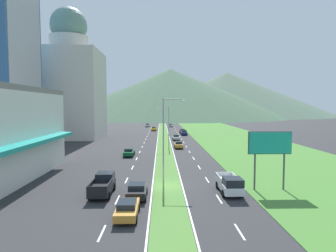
% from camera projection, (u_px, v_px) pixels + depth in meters
% --- Properties ---
extents(ground_plane, '(600.00, 600.00, 0.00)m').
position_uv_depth(ground_plane, '(167.00, 186.00, 33.66)').
color(ground_plane, '#2D2D30').
extents(grass_median, '(3.20, 240.00, 0.06)m').
position_uv_depth(grass_median, '(163.00, 135.00, 93.50)').
color(grass_median, '#518438').
rests_on(grass_median, ground_plane).
extents(grass_verge_right, '(24.00, 240.00, 0.06)m').
position_uv_depth(grass_verge_right, '(226.00, 135.00, 94.00)').
color(grass_verge_right, '#477F33').
rests_on(grass_verge_right, ground_plane).
extents(lane_dash_left_1, '(0.16, 2.80, 0.01)m').
position_uv_depth(lane_dash_left_1, '(102.00, 233.00, 21.12)').
color(lane_dash_left_1, silver).
rests_on(lane_dash_left_1, ground_plane).
extents(lane_dash_left_2, '(0.16, 2.80, 0.01)m').
position_uv_depth(lane_dash_left_2, '(117.00, 200.00, 28.66)').
color(lane_dash_left_2, silver).
rests_on(lane_dash_left_2, ground_plane).
extents(lane_dash_left_3, '(0.16, 2.80, 0.01)m').
position_uv_depth(lane_dash_left_3, '(127.00, 180.00, 36.19)').
color(lane_dash_left_3, silver).
rests_on(lane_dash_left_3, ground_plane).
extents(lane_dash_left_4, '(0.16, 2.80, 0.01)m').
position_uv_depth(lane_dash_left_4, '(132.00, 168.00, 43.72)').
color(lane_dash_left_4, silver).
rests_on(lane_dash_left_4, ground_plane).
extents(lane_dash_left_5, '(0.16, 2.80, 0.01)m').
position_uv_depth(lane_dash_left_5, '(137.00, 159.00, 51.25)').
color(lane_dash_left_5, silver).
rests_on(lane_dash_left_5, ground_plane).
extents(lane_dash_left_6, '(0.16, 2.80, 0.01)m').
position_uv_depth(lane_dash_left_6, '(140.00, 152.00, 58.78)').
color(lane_dash_left_6, silver).
rests_on(lane_dash_left_6, ground_plane).
extents(lane_dash_left_7, '(0.16, 2.80, 0.01)m').
position_uv_depth(lane_dash_left_7, '(142.00, 147.00, 66.31)').
color(lane_dash_left_7, silver).
rests_on(lane_dash_left_7, ground_plane).
extents(lane_dash_left_8, '(0.16, 2.80, 0.01)m').
position_uv_depth(lane_dash_left_8, '(144.00, 143.00, 73.85)').
color(lane_dash_left_8, silver).
rests_on(lane_dash_left_8, ground_plane).
extents(lane_dash_left_9, '(0.16, 2.80, 0.01)m').
position_uv_depth(lane_dash_left_9, '(146.00, 139.00, 81.38)').
color(lane_dash_left_9, silver).
rests_on(lane_dash_left_9, ground_plane).
extents(lane_dash_left_10, '(0.16, 2.80, 0.01)m').
position_uv_depth(lane_dash_left_10, '(147.00, 136.00, 88.91)').
color(lane_dash_left_10, silver).
rests_on(lane_dash_left_10, ground_plane).
extents(lane_dash_left_11, '(0.16, 2.80, 0.01)m').
position_uv_depth(lane_dash_left_11, '(148.00, 134.00, 96.44)').
color(lane_dash_left_11, silver).
rests_on(lane_dash_left_11, ground_plane).
extents(lane_dash_left_12, '(0.16, 2.80, 0.01)m').
position_uv_depth(lane_dash_left_12, '(149.00, 132.00, 103.97)').
color(lane_dash_left_12, silver).
rests_on(lane_dash_left_12, ground_plane).
extents(lane_dash_left_13, '(0.16, 2.80, 0.01)m').
position_uv_depth(lane_dash_left_13, '(150.00, 130.00, 111.50)').
color(lane_dash_left_13, silver).
rests_on(lane_dash_left_13, ground_plane).
extents(lane_dash_left_14, '(0.16, 2.80, 0.01)m').
position_uv_depth(lane_dash_left_14, '(151.00, 129.00, 119.04)').
color(lane_dash_left_14, silver).
rests_on(lane_dash_left_14, ground_plane).
extents(lane_dash_left_15, '(0.16, 2.80, 0.01)m').
position_uv_depth(lane_dash_left_15, '(151.00, 128.00, 126.57)').
color(lane_dash_left_15, silver).
rests_on(lane_dash_left_15, ground_plane).
extents(lane_dash_right_1, '(0.16, 2.80, 0.01)m').
position_uv_depth(lane_dash_right_1, '(240.00, 232.00, 21.37)').
color(lane_dash_right_1, silver).
rests_on(lane_dash_right_1, ground_plane).
extents(lane_dash_right_2, '(0.16, 2.80, 0.01)m').
position_uv_depth(lane_dash_right_2, '(219.00, 199.00, 28.90)').
color(lane_dash_right_2, silver).
rests_on(lane_dash_right_2, ground_plane).
extents(lane_dash_right_3, '(0.16, 2.80, 0.01)m').
position_uv_depth(lane_dash_right_3, '(207.00, 180.00, 36.43)').
color(lane_dash_right_3, silver).
rests_on(lane_dash_right_3, ground_plane).
extents(lane_dash_right_4, '(0.16, 2.80, 0.01)m').
position_uv_depth(lane_dash_right_4, '(199.00, 167.00, 43.96)').
color(lane_dash_right_4, silver).
rests_on(lane_dash_right_4, ground_plane).
extents(lane_dash_right_5, '(0.16, 2.80, 0.01)m').
position_uv_depth(lane_dash_right_5, '(194.00, 158.00, 51.50)').
color(lane_dash_right_5, silver).
rests_on(lane_dash_right_5, ground_plane).
extents(lane_dash_right_6, '(0.16, 2.80, 0.01)m').
position_uv_depth(lane_dash_right_6, '(189.00, 152.00, 59.03)').
color(lane_dash_right_6, silver).
rests_on(lane_dash_right_6, ground_plane).
extents(lane_dash_right_7, '(0.16, 2.80, 0.01)m').
position_uv_depth(lane_dash_right_7, '(186.00, 147.00, 66.56)').
color(lane_dash_right_7, silver).
rests_on(lane_dash_right_7, ground_plane).
extents(lane_dash_right_8, '(0.16, 2.80, 0.01)m').
position_uv_depth(lane_dash_right_8, '(184.00, 142.00, 74.09)').
color(lane_dash_right_8, silver).
rests_on(lane_dash_right_8, ground_plane).
extents(lane_dash_right_9, '(0.16, 2.80, 0.01)m').
position_uv_depth(lane_dash_right_9, '(182.00, 139.00, 81.62)').
color(lane_dash_right_9, silver).
rests_on(lane_dash_right_9, ground_plane).
extents(lane_dash_right_10, '(0.16, 2.80, 0.01)m').
position_uv_depth(lane_dash_right_10, '(180.00, 136.00, 89.15)').
color(lane_dash_right_10, silver).
rests_on(lane_dash_right_10, ground_plane).
extents(lane_dash_right_11, '(0.16, 2.80, 0.01)m').
position_uv_depth(lane_dash_right_11, '(178.00, 134.00, 96.69)').
color(lane_dash_right_11, silver).
rests_on(lane_dash_right_11, ground_plane).
extents(lane_dash_right_12, '(0.16, 2.80, 0.01)m').
position_uv_depth(lane_dash_right_12, '(177.00, 132.00, 104.22)').
color(lane_dash_right_12, silver).
rests_on(lane_dash_right_12, ground_plane).
extents(lane_dash_right_13, '(0.16, 2.80, 0.01)m').
position_uv_depth(lane_dash_right_13, '(176.00, 130.00, 111.75)').
color(lane_dash_right_13, silver).
rests_on(lane_dash_right_13, ground_plane).
extents(lane_dash_right_14, '(0.16, 2.80, 0.01)m').
position_uv_depth(lane_dash_right_14, '(175.00, 129.00, 119.28)').
color(lane_dash_right_14, silver).
rests_on(lane_dash_right_14, ground_plane).
extents(lane_dash_right_15, '(0.16, 2.80, 0.01)m').
position_uv_depth(lane_dash_right_15, '(174.00, 127.00, 126.81)').
color(lane_dash_right_15, silver).
rests_on(lane_dash_right_15, ground_plane).
extents(edge_line_median_left, '(0.16, 240.00, 0.01)m').
position_uv_depth(edge_line_median_left, '(158.00, 135.00, 93.46)').
color(edge_line_median_left, silver).
rests_on(edge_line_median_left, ground_plane).
extents(edge_line_median_right, '(0.16, 240.00, 0.01)m').
position_uv_depth(edge_line_median_right, '(169.00, 135.00, 93.55)').
color(edge_line_median_right, silver).
rests_on(edge_line_median_right, ground_plane).
extents(domed_building, '(17.98, 17.98, 37.96)m').
position_uv_depth(domed_building, '(70.00, 84.00, 84.40)').
color(domed_building, beige).
rests_on(domed_building, ground_plane).
extents(midrise_colored, '(14.19, 14.19, 29.99)m').
position_uv_depth(midrise_colored, '(69.00, 91.00, 103.51)').
color(midrise_colored, silver).
rests_on(midrise_colored, ground_plane).
extents(hill_far_left, '(120.82, 120.82, 27.41)m').
position_uv_depth(hill_far_left, '(121.00, 102.00, 309.60)').
color(hill_far_left, '#516B56').
rests_on(hill_far_left, ground_plane).
extents(hill_far_center, '(199.09, 199.09, 42.16)m').
position_uv_depth(hill_far_center, '(171.00, 93.00, 253.96)').
color(hill_far_center, '#47664C').
rests_on(hill_far_center, ground_plane).
extents(hill_far_right, '(206.17, 206.17, 44.13)m').
position_uv_depth(hill_far_right, '(227.00, 94.00, 297.17)').
color(hill_far_right, '#516B56').
rests_on(hill_far_right, ground_plane).
extents(street_lamp_near, '(2.77, 0.43, 10.34)m').
position_uv_depth(street_lamp_near, '(166.00, 134.00, 35.47)').
color(street_lamp_near, '#99999E').
rests_on(street_lamp_near, ground_plane).
extents(street_lamp_mid, '(2.74, 0.44, 9.14)m').
position_uv_depth(street_lamp_mid, '(167.00, 125.00, 62.77)').
color(street_lamp_mid, '#99999E').
rests_on(street_lamp_mid, ground_plane).
extents(billboard_roadside, '(4.86, 0.28, 6.56)m').
position_uv_depth(billboard_roadside, '(270.00, 146.00, 31.61)').
color(billboard_roadside, '#4C4C51').
rests_on(billboard_roadside, ground_plane).
extents(car_0, '(1.90, 4.40, 1.44)m').
position_uv_depth(car_0, '(176.00, 137.00, 79.58)').
color(car_0, '#B2B2B7').
rests_on(car_0, ground_plane).
extents(car_1, '(1.85, 4.15, 1.55)m').
position_uv_depth(car_1, '(147.00, 125.00, 130.18)').
color(car_1, '#B2B2B7').
rests_on(car_1, ground_plane).
extents(car_2, '(1.96, 4.37, 1.51)m').
position_uv_depth(car_2, '(154.00, 129.00, 109.80)').
color(car_2, yellow).
rests_on(car_2, ground_plane).
extents(car_3, '(1.91, 4.64, 1.45)m').
position_uv_depth(car_3, '(129.00, 152.00, 54.01)').
color(car_3, '#0C5128').
rests_on(car_3, ground_plane).
extents(car_4, '(1.97, 4.50, 1.45)m').
position_uv_depth(car_4, '(182.00, 131.00, 99.99)').
color(car_4, maroon).
rests_on(car_4, ground_plane).
extents(car_5, '(1.91, 4.47, 1.40)m').
position_uv_depth(car_5, '(127.00, 209.00, 24.12)').
color(car_5, '#C6842D').
rests_on(car_5, ground_plane).
extents(car_6, '(2.03, 4.12, 1.50)m').
position_uv_depth(car_6, '(137.00, 190.00, 29.25)').
color(car_6, black).
rests_on(car_6, ground_plane).
extents(car_7, '(1.87, 4.28, 1.35)m').
position_uv_depth(car_7, '(171.00, 125.00, 130.57)').
color(car_7, '#B2B2B7').
rests_on(car_7, ground_plane).
extents(car_8, '(1.87, 4.34, 1.46)m').
position_uv_depth(car_8, '(179.00, 145.00, 64.21)').
color(car_8, '#C6842D').
rests_on(car_8, ground_plane).
extents(car_9, '(2.00, 4.69, 1.61)m').
position_uv_depth(car_9, '(184.00, 133.00, 93.23)').
color(car_9, navy).
rests_on(car_9, ground_plane).
extents(pickup_truck_0, '(2.18, 5.40, 2.00)m').
position_uv_depth(pickup_truck_0, '(230.00, 185.00, 30.64)').
color(pickup_truck_0, silver).
rests_on(pickup_truck_0, ground_plane).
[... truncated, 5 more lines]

